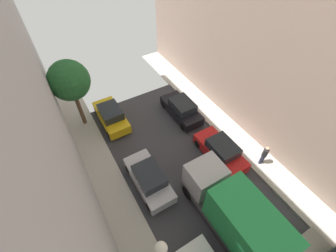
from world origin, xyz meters
TOP-DOWN VIEW (x-y plane):
  - sidewalk_right at (5.00, 0.00)m, footprint 2.00×44.00m
  - parked_car_left_3 at (-2.70, 7.23)m, footprint 1.78×4.20m
  - parked_car_left_4 at (-2.70, 13.95)m, footprint 1.78×4.20m
  - parked_car_right_3 at (2.70, 6.59)m, footprint 1.78×4.20m
  - parked_car_right_4 at (2.70, 11.71)m, footprint 1.78×4.20m
  - delivery_truck at (0.00, 2.46)m, footprint 2.26×6.60m
  - pedestrian at (4.84, 4.67)m, footprint 0.40×0.36m
  - street_tree_2 at (-4.71, 14.93)m, footprint 2.88×2.88m

SIDE VIEW (x-z plane):
  - sidewalk_right at x=5.00m, z-range 0.00..0.15m
  - parked_car_left_3 at x=-2.70m, z-range -0.06..1.50m
  - parked_car_left_4 at x=-2.70m, z-range -0.06..1.50m
  - parked_car_right_3 at x=2.70m, z-range -0.06..1.50m
  - parked_car_right_4 at x=2.70m, z-range -0.06..1.50m
  - pedestrian at x=4.84m, z-range 0.21..1.93m
  - delivery_truck at x=0.00m, z-range 0.10..3.48m
  - street_tree_2 at x=-4.71m, z-range 1.49..7.12m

